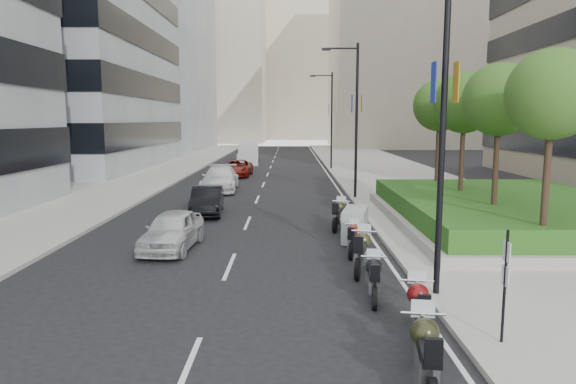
{
  "coord_description": "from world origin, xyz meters",
  "views": [
    {
      "loc": [
        0.45,
        -12.02,
        4.67
      ],
      "look_at": [
        0.37,
        6.94,
        2.0
      ],
      "focal_mm": 32.0,
      "sensor_mm": 36.0,
      "label": 1
    }
  ],
  "objects_px": {
    "car_c": "(220,179)",
    "motorcycle_3": "(362,252)",
    "motorcycle_0": "(426,355)",
    "parking_sign": "(505,280)",
    "delivery_van": "(248,154)",
    "motorcycle_2": "(374,278)",
    "car_b": "(207,201)",
    "motorcycle_5": "(355,225)",
    "lamp_post_0": "(438,104)",
    "car_d": "(237,168)",
    "lamp_post_2": "(330,116)",
    "lamp_post_1": "(354,113)",
    "motorcycle_4": "(353,239)",
    "motorcycle_1": "(419,310)",
    "car_a": "(172,230)",
    "motorcycle_6": "(339,215)"
  },
  "relations": [
    {
      "from": "parking_sign",
      "to": "motorcycle_4",
      "type": "xyz_separation_m",
      "value": [
        -2.15,
        7.55,
        -0.92
      ]
    },
    {
      "from": "lamp_post_2",
      "to": "car_d",
      "type": "distance_m",
      "value": 10.71
    },
    {
      "from": "lamp_post_1",
      "to": "delivery_van",
      "type": "bearing_deg",
      "value": 108.35
    },
    {
      "from": "motorcycle_4",
      "to": "car_a",
      "type": "relative_size",
      "value": 0.48
    },
    {
      "from": "lamp_post_1",
      "to": "motorcycle_4",
      "type": "height_order",
      "value": "lamp_post_1"
    },
    {
      "from": "lamp_post_0",
      "to": "car_c",
      "type": "height_order",
      "value": "lamp_post_0"
    },
    {
      "from": "lamp_post_1",
      "to": "motorcycle_1",
      "type": "height_order",
      "value": "lamp_post_1"
    },
    {
      "from": "car_b",
      "to": "motorcycle_0",
      "type": "bearing_deg",
      "value": -73.74
    },
    {
      "from": "motorcycle_0",
      "to": "car_a",
      "type": "height_order",
      "value": "car_a"
    },
    {
      "from": "parking_sign",
      "to": "car_b",
      "type": "xyz_separation_m",
      "value": [
        -8.48,
        15.14,
        -0.77
      ]
    },
    {
      "from": "motorcycle_2",
      "to": "motorcycle_6",
      "type": "xyz_separation_m",
      "value": [
        -0.1,
        8.8,
        0.06
      ]
    },
    {
      "from": "motorcycle_0",
      "to": "motorcycle_5",
      "type": "distance_m",
      "value": 11.19
    },
    {
      "from": "motorcycle_1",
      "to": "car_b",
      "type": "bearing_deg",
      "value": 32.81
    },
    {
      "from": "motorcycle_0",
      "to": "delivery_van",
      "type": "distance_m",
      "value": 46.66
    },
    {
      "from": "lamp_post_0",
      "to": "car_d",
      "type": "relative_size",
      "value": 1.85
    },
    {
      "from": "motorcycle_6",
      "to": "car_c",
      "type": "bearing_deg",
      "value": 45.38
    },
    {
      "from": "motorcycle_1",
      "to": "motorcycle_5",
      "type": "distance_m",
      "value": 8.96
    },
    {
      "from": "motorcycle_3",
      "to": "motorcycle_2",
      "type": "bearing_deg",
      "value": -165.42
    },
    {
      "from": "motorcycle_2",
      "to": "car_c",
      "type": "xyz_separation_m",
      "value": [
        -6.86,
        20.75,
        0.25
      ]
    },
    {
      "from": "motorcycle_0",
      "to": "motorcycle_6",
      "type": "distance_m",
      "value": 13.4
    },
    {
      "from": "parking_sign",
      "to": "car_c",
      "type": "distance_m",
      "value": 25.39
    },
    {
      "from": "delivery_van",
      "to": "car_d",
      "type": "bearing_deg",
      "value": -93.48
    },
    {
      "from": "motorcycle_1",
      "to": "car_d",
      "type": "xyz_separation_m",
      "value": [
        -7.2,
        31.93,
        0.08
      ]
    },
    {
      "from": "motorcycle_3",
      "to": "motorcycle_4",
      "type": "height_order",
      "value": "motorcycle_3"
    },
    {
      "from": "car_a",
      "to": "car_c",
      "type": "bearing_deg",
      "value": 95.2
    },
    {
      "from": "motorcycle_1",
      "to": "motorcycle_6",
      "type": "distance_m",
      "value": 11.19
    },
    {
      "from": "motorcycle_1",
      "to": "motorcycle_3",
      "type": "xyz_separation_m",
      "value": [
        -0.58,
        4.81,
        0.04
      ]
    },
    {
      "from": "lamp_post_2",
      "to": "delivery_van",
      "type": "relative_size",
      "value": 1.64
    },
    {
      "from": "lamp_post_1",
      "to": "car_d",
      "type": "height_order",
      "value": "lamp_post_1"
    },
    {
      "from": "parking_sign",
      "to": "car_a",
      "type": "xyz_separation_m",
      "value": [
        -8.63,
        8.19,
        -0.75
      ]
    },
    {
      "from": "lamp_post_2",
      "to": "motorcycle_5",
      "type": "height_order",
      "value": "lamp_post_2"
    },
    {
      "from": "lamp_post_0",
      "to": "car_b",
      "type": "distance_m",
      "value": 15.09
    },
    {
      "from": "lamp_post_2",
      "to": "motorcycle_2",
      "type": "height_order",
      "value": "lamp_post_2"
    },
    {
      "from": "lamp_post_1",
      "to": "lamp_post_2",
      "type": "distance_m",
      "value": 18.0
    },
    {
      "from": "motorcycle_3",
      "to": "motorcycle_5",
      "type": "relative_size",
      "value": 1.06
    },
    {
      "from": "motorcycle_4",
      "to": "parking_sign",
      "type": "bearing_deg",
      "value": -152.12
    },
    {
      "from": "lamp_post_1",
      "to": "motorcycle_6",
      "type": "xyz_separation_m",
      "value": [
        -1.59,
        -8.22,
        -4.45
      ]
    },
    {
      "from": "lamp_post_0",
      "to": "parking_sign",
      "type": "xyz_separation_m",
      "value": [
        0.66,
        -3.0,
        -3.61
      ]
    },
    {
      "from": "motorcycle_5",
      "to": "lamp_post_1",
      "type": "bearing_deg",
      "value": 6.65
    },
    {
      "from": "motorcycle_6",
      "to": "delivery_van",
      "type": "relative_size",
      "value": 0.41
    },
    {
      "from": "lamp_post_2",
      "to": "car_b",
      "type": "distance_m",
      "value": 24.56
    },
    {
      "from": "car_c",
      "to": "motorcycle_3",
      "type": "bearing_deg",
      "value": -72.24
    },
    {
      "from": "lamp_post_1",
      "to": "lamp_post_2",
      "type": "relative_size",
      "value": 1.0
    },
    {
      "from": "lamp_post_0",
      "to": "motorcycle_0",
      "type": "distance_m",
      "value": 6.53
    },
    {
      "from": "car_a",
      "to": "motorcycle_6",
      "type": "bearing_deg",
      "value": 33.19
    },
    {
      "from": "motorcycle_0",
      "to": "parking_sign",
      "type": "bearing_deg",
      "value": -43.28
    },
    {
      "from": "motorcycle_2",
      "to": "delivery_van",
      "type": "height_order",
      "value": "delivery_van"
    },
    {
      "from": "parking_sign",
      "to": "car_a",
      "type": "bearing_deg",
      "value": 136.51
    },
    {
      "from": "motorcycle_2",
      "to": "car_b",
      "type": "xyz_separation_m",
      "value": [
        -6.33,
        12.16,
        0.14
      ]
    },
    {
      "from": "motorcycle_0",
      "to": "car_a",
      "type": "bearing_deg",
      "value": 41.79
    }
  ]
}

